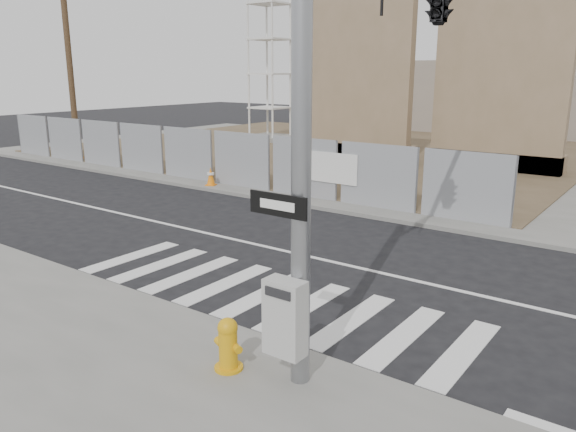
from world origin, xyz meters
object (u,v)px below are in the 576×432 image
Objects in this scene: fire_hydrant at (228,344)px; traffic_cone_b at (211,176)px; traffic_cone_c at (233,174)px; traffic_cone_a at (80,152)px; traffic_cone_d at (300,193)px; signal_pole at (402,39)px.

fire_hydrant is 13.60m from traffic_cone_b.
fire_hydrant is at bearing -48.73° from traffic_cone_c.
traffic_cone_a reaches higher than traffic_cone_c.
traffic_cone_d is (4.29, -0.27, -0.03)m from traffic_cone_b.
signal_pole is at bearing -31.71° from traffic_cone_b.
traffic_cone_a is 10.00m from traffic_cone_c.
traffic_cone_d is at bearing -4.81° from traffic_cone_a.
signal_pole is 9.88m from traffic_cone_d.
traffic_cone_c is at bearing -0.61° from traffic_cone_a.
signal_pole is 11.11× the size of traffic_cone_d.
traffic_cone_c is at bearing 154.74° from fire_hydrant.
signal_pole is 13.16m from traffic_cone_b.
fire_hydrant is 10.77m from traffic_cone_d.
traffic_cone_d is at bearing -3.60° from traffic_cone_b.
signal_pole reaches higher than traffic_cone_d.
fire_hydrant is at bearing -60.60° from traffic_cone_d.
signal_pole is at bearing -20.23° from traffic_cone_a.
signal_pole is 9.06× the size of traffic_cone_a.
fire_hydrant is at bearing -28.83° from traffic_cone_a.
signal_pole reaches higher than traffic_cone_a.
signal_pole reaches higher than traffic_cone_b.
fire_hydrant is at bearing -45.22° from traffic_cone_b.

